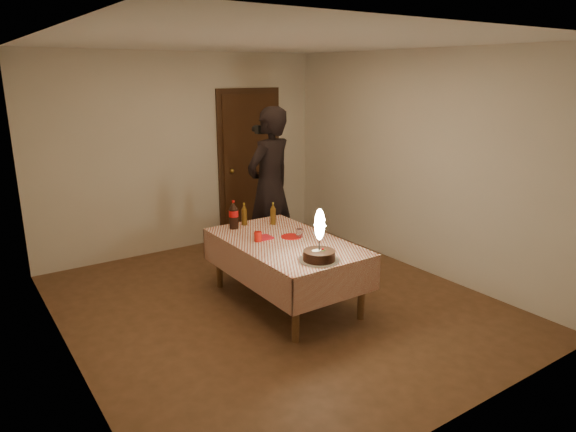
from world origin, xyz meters
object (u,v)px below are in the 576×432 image
at_px(photographer, 270,186).
at_px(red_cup, 258,237).
at_px(clear_cup, 300,233).
at_px(amber_bottle_right, 273,214).
at_px(dining_table, 285,249).
at_px(red_plate, 291,237).
at_px(cola_bottle, 234,215).
at_px(amber_bottle_left, 244,215).
at_px(birthday_cake, 319,249).

bearing_deg(photographer, red_cup, -128.03).
bearing_deg(red_cup, clear_cup, -17.43).
distance_m(clear_cup, photographer, 1.18).
relative_size(red_cup, amber_bottle_right, 0.39).
relative_size(dining_table, clear_cup, 19.11).
relative_size(red_plate, photographer, 0.11).
bearing_deg(red_cup, dining_table, -30.96).
height_order(cola_bottle, amber_bottle_left, cola_bottle).
xyz_separation_m(clear_cup, photographer, (0.34, 1.11, 0.25)).
xyz_separation_m(clear_cup, amber_bottle_right, (0.03, 0.56, 0.07)).
distance_m(clear_cup, cola_bottle, 0.79).
bearing_deg(cola_bottle, birthday_cake, -83.11).
relative_size(red_cup, photographer, 0.05).
relative_size(red_plate, amber_bottle_right, 0.86).
distance_m(dining_table, photographer, 1.29).
bearing_deg(amber_bottle_right, red_cup, -137.04).
xyz_separation_m(clear_cup, cola_bottle, (-0.41, 0.67, 0.11)).
bearing_deg(dining_table, red_plate, 27.93).
height_order(dining_table, photographer, photographer).
distance_m(red_cup, amber_bottle_left, 0.62).
bearing_deg(cola_bottle, red_plate, -60.40).
height_order(dining_table, amber_bottle_left, amber_bottle_left).
xyz_separation_m(dining_table, amber_bottle_left, (-0.06, 0.73, 0.21)).
bearing_deg(birthday_cake, red_cup, 102.29).
relative_size(red_plate, cola_bottle, 0.69).
distance_m(clear_cup, amber_bottle_left, 0.76).
distance_m(birthday_cake, amber_bottle_left, 1.38).
relative_size(dining_table, amber_bottle_right, 6.75).
bearing_deg(red_cup, cola_bottle, 88.68).
bearing_deg(dining_table, amber_bottle_left, 94.87).
xyz_separation_m(birthday_cake, amber_bottle_right, (0.28, 1.21, 0.01)).
distance_m(red_plate, photographer, 1.16).
bearing_deg(red_plate, cola_bottle, 119.60).
distance_m(amber_bottle_right, photographer, 0.66).
xyz_separation_m(birthday_cake, red_plate, (0.19, 0.71, -0.11)).
height_order(red_cup, clear_cup, red_cup).
distance_m(cola_bottle, amber_bottle_right, 0.46).
distance_m(amber_bottle_left, photographer, 0.73).
relative_size(dining_table, cola_bottle, 5.42).
bearing_deg(amber_bottle_left, cola_bottle, -162.07).
bearing_deg(amber_bottle_right, photographer, 60.83).
relative_size(red_cup, clear_cup, 1.11).
bearing_deg(amber_bottle_left, red_cup, -106.63).
relative_size(dining_table, amber_bottle_left, 6.75).
bearing_deg(clear_cup, birthday_cake, -110.93).
relative_size(birthday_cake, clear_cup, 5.43).
bearing_deg(red_plate, birthday_cake, -104.73).
distance_m(red_plate, amber_bottle_right, 0.52).
xyz_separation_m(red_cup, photographer, (0.76, 0.97, 0.25)).
xyz_separation_m(birthday_cake, photographer, (0.59, 1.76, 0.19)).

